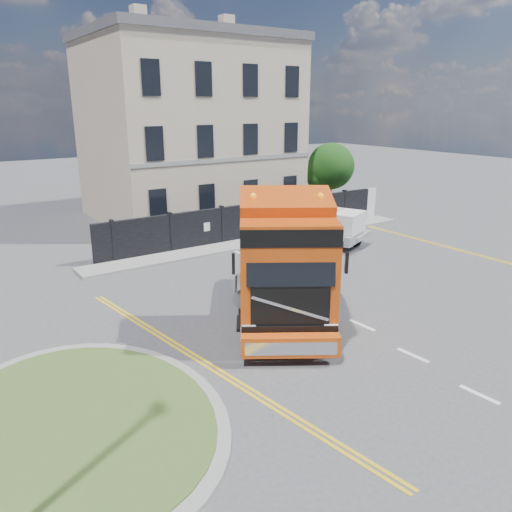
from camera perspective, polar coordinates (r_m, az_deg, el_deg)
ground at (r=18.12m, az=-0.36°, el=-6.82°), size 120.00×120.00×0.00m
traffic_island at (r=13.18m, az=-19.64°, el=-17.44°), size 6.80×6.80×0.17m
hoarding_fence at (r=28.41m, az=0.54°, el=4.16°), size 18.80×0.25×2.00m
georgian_building at (r=33.92m, az=-7.68°, el=14.25°), size 12.30×10.30×12.80m
tree at (r=35.27m, az=8.29°, el=9.88°), size 3.20×3.20×4.80m
pavement_far at (r=27.62m, az=0.65°, el=1.77°), size 20.00×1.60×0.12m
truck at (r=16.47m, az=3.27°, el=-1.65°), size 6.55×7.99×4.60m
flatbed_pickup at (r=26.75m, az=9.02°, el=3.30°), size 3.64×5.27×2.00m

